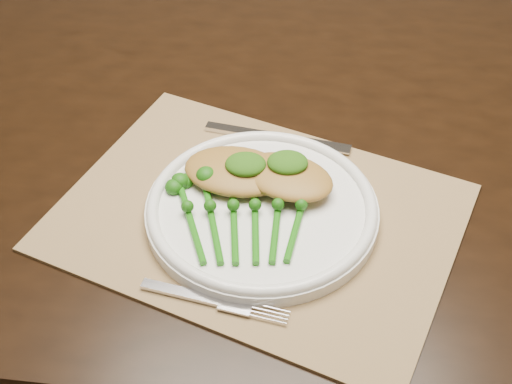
{
  "coord_description": "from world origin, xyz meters",
  "views": [
    {
      "loc": [
        0.11,
        -0.81,
        1.41
      ],
      "look_at": [
        0.08,
        -0.15,
        0.78
      ],
      "focal_mm": 50.0,
      "sensor_mm": 36.0,
      "label": 1
    }
  ],
  "objects_px": {
    "chicken_fillet_left": "(236,171)",
    "dining_table": "(287,292)",
    "broccolini_bundle": "(245,222)",
    "dinner_plate": "(262,208)",
    "placemat": "(257,217)"
  },
  "relations": [
    {
      "from": "placemat",
      "to": "chicken_fillet_left",
      "type": "relative_size",
      "value": 3.59
    },
    {
      "from": "dining_table",
      "to": "dinner_plate",
      "type": "relative_size",
      "value": 5.59
    },
    {
      "from": "chicken_fillet_left",
      "to": "broccolini_bundle",
      "type": "relative_size",
      "value": 0.76
    },
    {
      "from": "dining_table",
      "to": "placemat",
      "type": "distance_m",
      "value": 0.42
    },
    {
      "from": "placemat",
      "to": "broccolini_bundle",
      "type": "height_order",
      "value": "broccolini_bundle"
    },
    {
      "from": "chicken_fillet_left",
      "to": "broccolini_bundle",
      "type": "height_order",
      "value": "chicken_fillet_left"
    },
    {
      "from": "dining_table",
      "to": "chicken_fillet_left",
      "type": "xyz_separation_m",
      "value": [
        -0.08,
        -0.13,
        0.41
      ]
    },
    {
      "from": "dining_table",
      "to": "dinner_plate",
      "type": "bearing_deg",
      "value": -98.7
    },
    {
      "from": "dining_table",
      "to": "chicken_fillet_left",
      "type": "bearing_deg",
      "value": -116.76
    },
    {
      "from": "chicken_fillet_left",
      "to": "broccolini_bundle",
      "type": "bearing_deg",
      "value": -68.47
    },
    {
      "from": "dinner_plate",
      "to": "chicken_fillet_left",
      "type": "height_order",
      "value": "chicken_fillet_left"
    },
    {
      "from": "chicken_fillet_left",
      "to": "broccolini_bundle",
      "type": "xyz_separation_m",
      "value": [
        0.02,
        -0.08,
        -0.01
      ]
    },
    {
      "from": "chicken_fillet_left",
      "to": "placemat",
      "type": "bearing_deg",
      "value": -47.77
    },
    {
      "from": "placemat",
      "to": "dinner_plate",
      "type": "relative_size",
      "value": 1.67
    },
    {
      "from": "chicken_fillet_left",
      "to": "dining_table",
      "type": "bearing_deg",
      "value": 69.56
    }
  ]
}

